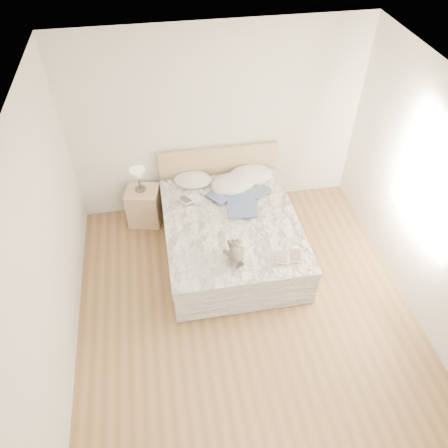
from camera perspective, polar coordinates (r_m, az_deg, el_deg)
The scene contains 16 objects.
floor at distance 5.35m, azimuth 3.20°, elevation -12.40°, with size 4.00×4.50×0.00m, color brown.
ceiling at distance 3.46m, azimuth 4.97°, elevation 13.45°, with size 4.00×4.50×0.00m, color white.
wall_back at distance 6.05m, azimuth -0.93°, elevation 12.97°, with size 4.00×0.02×2.70m, color white.
wall_left at distance 4.39m, azimuth -22.58°, elevation -5.35°, with size 0.02×4.50×2.70m, color white.
wall_right at distance 5.07m, azimuth 26.51°, elevation 0.74°, with size 0.02×4.50×2.70m, color white.
window at distance 5.18m, azimuth 25.17°, elevation 3.77°, with size 0.02×1.30×1.10m, color white.
bed at distance 5.86m, azimuth 0.85°, elevation -1.15°, with size 1.72×2.14×1.00m.
nightstand at distance 6.40m, azimuth -10.39°, elevation 2.36°, with size 0.45×0.40×0.56m, color tan.
table_lamp at distance 6.10m, azimuth -11.15°, elevation 6.23°, with size 0.26×0.26×0.34m.
pillow_left at distance 6.20m, azimuth -4.09°, elevation 5.78°, with size 0.54×0.38×0.16m, color white.
pillow_middle at distance 6.12m, azimuth 1.24°, elevation 5.33°, with size 0.66×0.46×0.20m, color white.
pillow_right at distance 6.28m, azimuth 3.50°, elevation 6.42°, with size 0.63×0.44×0.19m, color white.
blouse at distance 5.81m, azimuth 2.33°, elevation 2.71°, with size 0.60×0.64×0.02m, color #354771, non-canonical shape.
photo_book at distance 5.88m, azimuth -4.40°, elevation 3.21°, with size 0.29×0.20×0.02m, color white.
childrens_book at distance 5.18m, azimuth 8.48°, elevation -4.21°, with size 0.32×0.22×0.02m, color beige.
teddy_bear at distance 5.08m, azimuth 1.46°, elevation -4.53°, with size 0.22×0.31×0.17m, color #605649, non-canonical shape.
Camera 1 is at (-0.80, -2.89, 4.43)m, focal length 35.00 mm.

